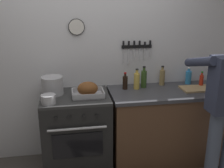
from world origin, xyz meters
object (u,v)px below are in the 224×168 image
bottle_hot_sauce (201,80)px  bottle_soy_sauce (125,82)px  stove (77,132)px  bottle_dish_soap (188,77)px  saucepan (48,99)px  bottle_olive_oil (144,79)px  bottle_cooking_oil (137,81)px  roasting_pan (88,90)px  cutting_board (196,89)px  stock_pot (52,85)px  bottle_vinegar (162,77)px

bottle_hot_sauce → bottle_soy_sauce: (-0.94, 0.06, 0.01)m
stove → bottle_dish_soap: bottle_dish_soap is taller
saucepan → bottle_dish_soap: (1.71, 0.40, 0.04)m
saucepan → stove: bearing=35.0°
saucepan → bottle_olive_oil: bottle_olive_oil is taller
bottle_cooking_oil → bottle_hot_sauce: bearing=-3.4°
bottle_hot_sauce → roasting_pan: bearing=-175.3°
roasting_pan → cutting_board: bearing=0.9°
bottle_soy_sauce → roasting_pan: bearing=-159.3°
roasting_pan → bottle_cooking_oil: bearing=15.2°
bottle_dish_soap → stock_pot: bearing=-176.3°
roasting_pan → bottle_soy_sauce: bearing=20.7°
saucepan → bottle_soy_sauce: (0.88, 0.32, 0.04)m
bottle_hot_sauce → bottle_dish_soap: bottle_dish_soap is taller
stove → bottle_soy_sauce: bearing=12.0°
stock_pot → bottle_vinegar: size_ratio=0.99×
saucepan → bottle_vinegar: 1.43m
bottle_hot_sauce → bottle_dish_soap: (-0.11, 0.13, 0.01)m
saucepan → bottle_cooking_oil: size_ratio=0.62×
bottle_hot_sauce → bottle_cooking_oil: 0.81m
bottle_cooking_oil → stove: bearing=-171.1°
bottle_hot_sauce → bottle_olive_oil: bottle_olive_oil is taller
roasting_pan → stock_pot: size_ratio=1.45×
stock_pot → bottle_hot_sauce: 1.79m
stock_pot → saucepan: stock_pot is taller
stove → bottle_olive_oil: size_ratio=3.43×
stock_pot → bottle_hot_sauce: bearing=-0.8°
cutting_board → bottle_dish_soap: bearing=91.0°
stock_pot → bottle_vinegar: (1.34, 0.13, -0.00)m
stove → bottle_vinegar: bearing=11.3°
bottle_olive_oil → bottle_dish_soap: bearing=4.1°
stove → saucepan: 0.60m
roasting_pan → bottle_hot_sauce: 1.41m
bottle_cooking_oil → saucepan: bearing=-163.0°
bottle_olive_oil → bottle_soy_sauce: size_ratio=1.27×
bottle_dish_soap → bottle_cooking_oil: (-0.70, -0.09, 0.01)m
stock_pot → bottle_soy_sauce: bottle_soy_sauce is taller
bottle_hot_sauce → bottle_olive_oil: size_ratio=0.73×
bottle_hot_sauce → cutting_board: bearing=-137.5°
saucepan → bottle_cooking_oil: bottle_cooking_oil is taller
bottle_dish_soap → bottle_olive_oil: bottle_olive_oil is taller
stock_pot → bottle_hot_sauce: (1.79, -0.02, -0.02)m
cutting_board → bottle_dish_soap: 0.24m
bottle_dish_soap → bottle_hot_sauce: bearing=-51.3°
stock_pot → saucepan: 0.29m
roasting_pan → bottle_dish_soap: 1.32m
bottle_cooking_oil → bottle_soy_sauce: 0.14m
roasting_pan → cutting_board: roasting_pan is taller
cutting_board → bottle_soy_sauce: (-0.84, 0.15, 0.08)m
cutting_board → bottle_soy_sauce: bearing=169.6°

